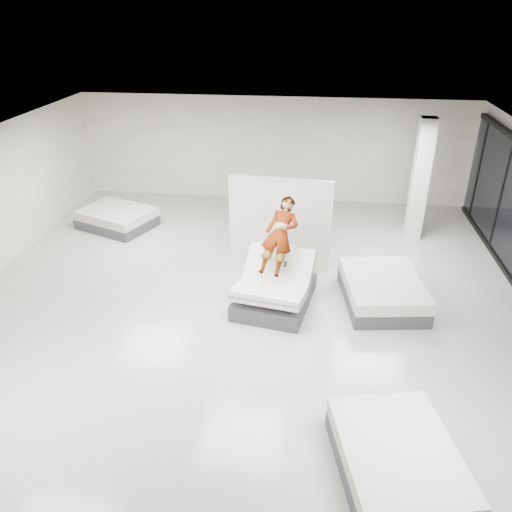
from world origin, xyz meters
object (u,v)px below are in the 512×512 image
(hero_bed, at_px, (275,289))
(person, at_px, (280,246))
(remote, at_px, (285,264))
(flat_bed_right_near, at_px, (397,461))
(flat_bed_left_far, at_px, (117,218))
(column, at_px, (420,180))
(divider_panel, at_px, (279,223))
(flat_bed_right_far, at_px, (382,291))

(hero_bed, xyz_separation_m, person, (0.06, 0.31, 0.85))
(remote, xyz_separation_m, flat_bed_right_near, (1.78, -4.01, -0.73))
(flat_bed_right_near, height_order, flat_bed_left_far, flat_bed_right_near)
(hero_bed, relative_size, remote, 15.11)
(column, bearing_deg, flat_bed_left_far, -177.72)
(person, bearing_deg, divider_panel, 104.85)
(flat_bed_right_far, bearing_deg, flat_bed_left_far, 155.97)
(column, bearing_deg, remote, -129.46)
(divider_panel, xyz_separation_m, flat_bed_right_far, (2.31, -1.44, -0.82))
(person, relative_size, flat_bed_right_far, 0.77)
(flat_bed_left_far, bearing_deg, remote, -35.39)
(hero_bed, distance_m, divider_panel, 1.93)
(remote, bearing_deg, flat_bed_left_far, 154.78)
(divider_panel, bearing_deg, column, 37.77)
(flat_bed_right_far, xyz_separation_m, flat_bed_left_far, (-7.01, 3.13, -0.02))
(remote, bearing_deg, column, 60.70)
(hero_bed, xyz_separation_m, flat_bed_right_near, (1.99, -4.08, -0.09))
(divider_panel, height_order, column, column)
(remote, bearing_deg, person, 122.15)
(person, bearing_deg, flat_bed_left_far, 156.99)
(remote, bearing_deg, flat_bed_right_near, -55.87)
(flat_bed_right_far, relative_size, column, 0.70)
(hero_bed, distance_m, column, 5.24)
(flat_bed_right_near, distance_m, flat_bed_left_far, 10.14)
(person, relative_size, divider_panel, 0.72)
(hero_bed, bearing_deg, person, 79.84)
(remote, height_order, flat_bed_left_far, remote)
(divider_panel, height_order, flat_bed_right_far, divider_panel)
(person, distance_m, divider_panel, 1.48)
(flat_bed_right_far, bearing_deg, person, -179.23)
(remote, bearing_deg, divider_panel, 108.62)
(remote, height_order, column, column)
(column, bearing_deg, person, -133.78)
(flat_bed_left_far, bearing_deg, flat_bed_right_near, -48.14)
(hero_bed, relative_size, divider_panel, 0.88)
(flat_bed_right_far, bearing_deg, remote, -168.52)
(person, bearing_deg, flat_bed_right_near, -56.04)
(person, relative_size, flat_bed_right_near, 0.77)
(hero_bed, relative_size, flat_bed_left_far, 0.91)
(person, xyz_separation_m, flat_bed_right_near, (1.94, -4.39, -0.94))
(flat_bed_right_far, distance_m, flat_bed_left_far, 7.68)
(flat_bed_right_near, bearing_deg, divider_panel, 109.34)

